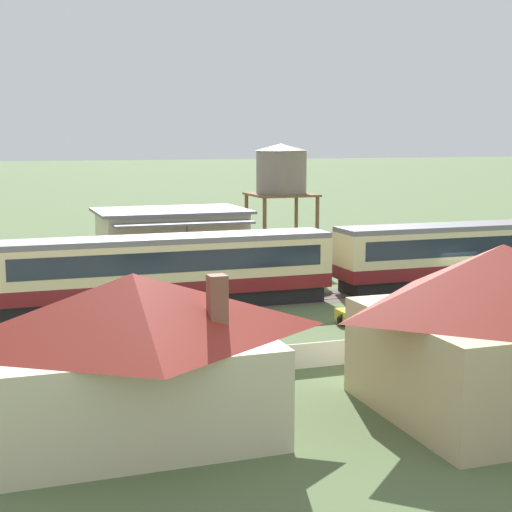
{
  "coord_description": "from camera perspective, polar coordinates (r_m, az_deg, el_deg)",
  "views": [
    {
      "loc": [
        -27.03,
        -41.03,
        9.34
      ],
      "look_at": [
        -12.08,
        2.03,
        2.48
      ],
      "focal_mm": 55.0,
      "sensor_mm": 36.0,
      "label": 1
    }
  ],
  "objects": [
    {
      "name": "picket_fence_front",
      "position": [
        31.61,
        -0.07,
        -7.63
      ],
      "size": [
        50.84,
        0.06,
        1.05
      ],
      "primitive_type": "cube",
      "color": "white",
      "rests_on": "ground_plane"
    },
    {
      "name": "cottage_red_roof",
      "position": [
        24.87,
        -8.83,
        -6.98
      ],
      "size": [
        9.15,
        6.22,
        5.24
      ],
      "color": "beige",
      "rests_on": "ground_plane"
    },
    {
      "name": "water_tower",
      "position": [
        58.24,
        1.86,
        6.15
      ],
      "size": [
        4.59,
        4.59,
        8.95
      ],
      "color": "brown",
      "rests_on": "ground_plane"
    },
    {
      "name": "station_building",
      "position": [
        54.21,
        -6.18,
        1.04
      ],
      "size": [
        10.23,
        8.05,
        4.53
      ],
      "color": "beige",
      "rests_on": "ground_plane"
    },
    {
      "name": "parked_car_black",
      "position": [
        42.34,
        14.42,
        -3.65
      ],
      "size": [
        4.75,
        2.23,
        1.23
      ],
      "rotation": [
        0.0,
        0.0,
        -0.12
      ],
      "color": "black",
      "rests_on": "ground_plane"
    },
    {
      "name": "railway_track",
      "position": [
        47.5,
        6.8,
        -2.83
      ],
      "size": [
        114.3,
        3.6,
        0.04
      ],
      "color": "#665B51",
      "rests_on": "ground_plane"
    },
    {
      "name": "ground_plane",
      "position": [
        50.01,
        13.99,
        -2.46
      ],
      "size": [
        600.0,
        600.0,
        0.0
      ],
      "primitive_type": "plane",
      "color": "#566B42"
    },
    {
      "name": "passenger_train",
      "position": [
        46.72,
        5.83,
        -0.23
      ],
      "size": [
        78.5,
        3.13,
        4.03
      ],
      "color": "maroon",
      "rests_on": "ground_plane"
    },
    {
      "name": "parked_car_yellow",
      "position": [
        38.81,
        8.43,
        -4.57
      ],
      "size": [
        2.36,
        4.47,
        1.23
      ],
      "rotation": [
        0.0,
        0.0,
        1.59
      ],
      "color": "yellow",
      "rests_on": "ground_plane"
    },
    {
      "name": "cottage_red_roof_2",
      "position": [
        28.01,
        17.3,
        -4.87
      ],
      "size": [
        8.58,
        8.22,
        5.82
      ],
      "color": "tan",
      "rests_on": "ground_plane"
    }
  ]
}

